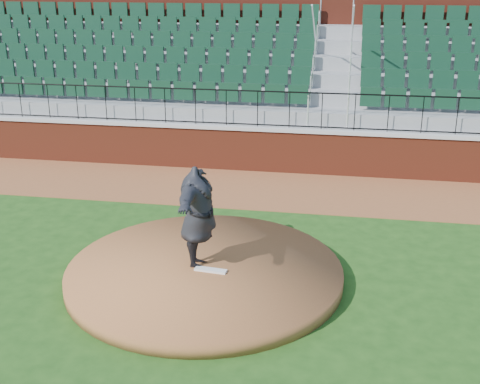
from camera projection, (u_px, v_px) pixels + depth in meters
name	position (u px, v px, depth m)	size (l,w,h in m)	color
ground	(226.00, 286.00, 11.36)	(90.00, 90.00, 0.00)	#1D4413
warning_track	(265.00, 189.00, 16.37)	(34.00, 3.20, 0.01)	brown
field_wall	(273.00, 151.00, 17.65)	(34.00, 0.35, 1.20)	maroon
wall_cap	(273.00, 129.00, 17.43)	(34.00, 0.45, 0.10)	#B7B7B7
wall_railing	(273.00, 109.00, 17.24)	(34.00, 0.05, 1.00)	black
seating_stands	(284.00, 76.00, 19.59)	(34.00, 5.10, 4.60)	gray
concourse_wall	(292.00, 51.00, 22.04)	(34.00, 0.50, 5.50)	maroon
pitchers_mound	(205.00, 273.00, 11.57)	(5.15, 5.15, 0.25)	brown
pitching_rubber	(211.00, 270.00, 11.36)	(0.60, 0.15, 0.04)	white
pitcher	(198.00, 217.00, 11.27)	(2.39, 0.65, 1.95)	black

